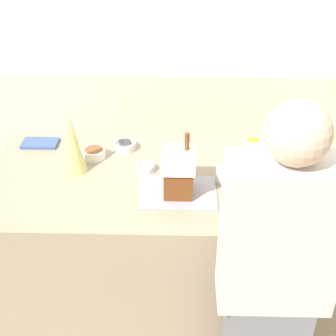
{
  "coord_description": "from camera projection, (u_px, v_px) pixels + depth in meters",
  "views": [
    {
      "loc": [
        0.11,
        -2.1,
        2.32
      ],
      "look_at": [
        0.06,
        0.0,
        0.99
      ],
      "focal_mm": 50.0,
      "sensor_mm": 36.0,
      "label": 1
    }
  ],
  "objects": [
    {
      "name": "candy_bowl_beside_tree",
      "position": [
        94.0,
        153.0,
        2.68
      ],
      "size": [
        0.13,
        0.13,
        0.05
      ],
      "color": "white",
      "rests_on": "kitchen_island"
    },
    {
      "name": "decorative_tree",
      "position": [
        72.0,
        143.0,
        2.49
      ],
      "size": [
        0.13,
        0.13,
        0.34
      ],
      "color": "#DBD675",
      "rests_on": "kitchen_island"
    },
    {
      "name": "candy_bowl_center_rear",
      "position": [
        146.0,
        167.0,
        2.57
      ],
      "size": [
        0.1,
        0.1,
        0.04
      ],
      "color": "white",
      "rests_on": "kitchen_island"
    },
    {
      "name": "back_cabinet_block",
      "position": [
        167.0,
        111.0,
        4.32
      ],
      "size": [
        6.0,
        0.6,
        0.91
      ],
      "color": "beige",
      "rests_on": "ground_plane"
    },
    {
      "name": "gingerbread_house",
      "position": [
        179.0,
        171.0,
        2.33
      ],
      "size": [
        0.16,
        0.19,
        0.32
      ],
      "color": "brown",
      "rests_on": "baking_tray"
    },
    {
      "name": "wall_back",
      "position": [
        168.0,
        8.0,
        4.14
      ],
      "size": [
        8.0,
        0.05,
        2.6
      ],
      "color": "white",
      "rests_on": "ground_plane"
    },
    {
      "name": "mug",
      "position": [
        225.0,
        174.0,
        2.46
      ],
      "size": [
        0.1,
        0.1,
        0.09
      ],
      "color": "white",
      "rests_on": "kitchen_island"
    },
    {
      "name": "cookbook",
      "position": [
        40.0,
        143.0,
        2.82
      ],
      "size": [
        0.21,
        0.12,
        0.02
      ],
      "color": "#3F598C",
      "rests_on": "kitchen_island"
    },
    {
      "name": "baking_tray",
      "position": [
        178.0,
        192.0,
        2.4
      ],
      "size": [
        0.39,
        0.3,
        0.01
      ],
      "color": "#9E9EA8",
      "rests_on": "kitchen_island"
    },
    {
      "name": "candy_bowl_far_left",
      "position": [
        262.0,
        162.0,
        2.61
      ],
      "size": [
        0.1,
        0.1,
        0.05
      ],
      "color": "white",
      "rests_on": "kitchen_island"
    },
    {
      "name": "candy_bowl_far_right",
      "position": [
        253.0,
        142.0,
        2.8
      ],
      "size": [
        0.1,
        0.1,
        0.04
      ],
      "color": "silver",
      "rests_on": "kitchen_island"
    },
    {
      "name": "candy_bowl_front_corner",
      "position": [
        125.0,
        145.0,
        2.77
      ],
      "size": [
        0.13,
        0.13,
        0.04
      ],
      "color": "silver",
      "rests_on": "kitchen_island"
    },
    {
      "name": "person",
      "position": [
        272.0,
        287.0,
        1.91
      ],
      "size": [
        0.45,
        0.56,
        1.71
      ],
      "color": "slate",
      "rests_on": "ground_plane"
    },
    {
      "name": "ground_plane",
      "position": [
        159.0,
        297.0,
        3.02
      ],
      "size": [
        12.0,
        12.0,
        0.0
      ],
      "primitive_type": "plane",
      "color": "tan"
    },
    {
      "name": "kitchen_island",
      "position": [
        159.0,
        242.0,
        2.77
      ],
      "size": [
        1.87,
        0.95,
        0.93
      ],
      "color": "gray",
      "rests_on": "ground_plane"
    }
  ]
}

